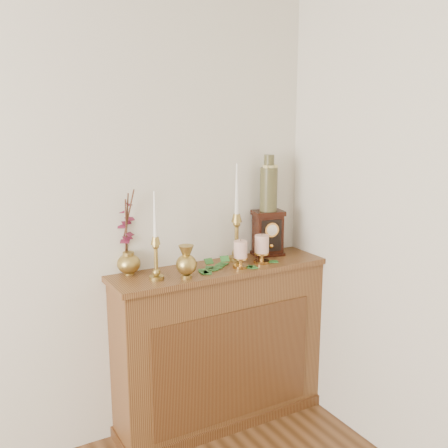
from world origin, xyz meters
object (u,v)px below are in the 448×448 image
bud_vase (186,262)px  ceramic_vase (269,186)px  ginger_jar (126,235)px  mantel_clock (268,233)px  candlestick_center (237,229)px  candlestick_left (156,251)px

bud_vase → ceramic_vase: 0.71m
ginger_jar → mantel_clock: 0.84m
candlestick_center → ceramic_vase: ceramic_vase is taller
candlestick_left → bud_vase: 0.16m
ceramic_vase → bud_vase: bearing=-164.5°
candlestick_left → ginger_jar: same height
ginger_jar → ceramic_vase: size_ratio=1.39×
candlestick_left → mantel_clock: bearing=8.2°
candlestick_left → ceramic_vase: bearing=8.4°
ginger_jar → ceramic_vase: (0.84, -0.07, 0.21)m
bud_vase → ceramic_vase: ceramic_vase is taller
ginger_jar → mantel_clock: (0.84, -0.07, -0.07)m
candlestick_center → ginger_jar: 0.62m
candlestick_center → ceramic_vase: size_ratio=1.70×
bud_vase → ginger_jar: (-0.23, 0.24, 0.12)m
bud_vase → candlestick_center: bearing=21.8°
candlestick_center → ginger_jar: bearing=172.0°
bud_vase → mantel_clock: (0.61, 0.17, 0.04)m
mantel_clock → ceramic_vase: (0.00, 0.00, 0.28)m
candlestick_center → bud_vase: candlestick_center is taller
candlestick_center → candlestick_left: bearing=-169.6°
candlestick_left → bud_vase: candlestick_left is taller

